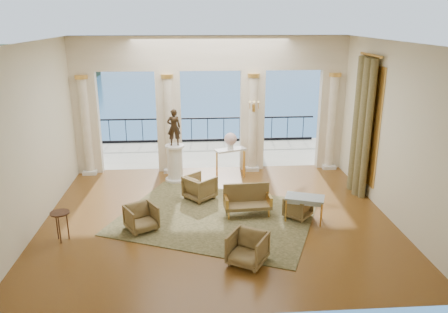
{
  "coord_description": "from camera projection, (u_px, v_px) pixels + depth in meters",
  "views": [
    {
      "loc": [
        -0.56,
        -10.5,
        5.07
      ],
      "look_at": [
        0.22,
        0.6,
        1.49
      ],
      "focal_mm": 35.0,
      "sensor_mm": 36.0,
      "label": 1
    }
  ],
  "objects": [
    {
      "name": "rug",
      "position": [
        216.0,
        217.0,
        11.55
      ],
      "size": [
        5.97,
        5.39,
        0.02
      ],
      "primitive_type": "cube",
      "rotation": [
        0.0,
        0.0,
        -0.39
      ],
      "color": "#2F341B",
      "rests_on": "ground"
    },
    {
      "name": "urn",
      "position": [
        231.0,
        140.0,
        14.11
      ],
      "size": [
        0.41,
        0.41,
        0.54
      ],
      "color": "white",
      "rests_on": "console_table"
    },
    {
      "name": "balustrade",
      "position": [
        208.0,
        132.0,
        18.47
      ],
      "size": [
        9.0,
        0.06,
        1.03
      ],
      "color": "black",
      "rests_on": "terrace"
    },
    {
      "name": "armchair_a",
      "position": [
        141.0,
        217.0,
        10.78
      ],
      "size": [
        0.93,
        0.91,
        0.71
      ],
      "primitive_type": "imported",
      "rotation": [
        0.0,
        0.0,
        0.53
      ],
      "color": "#4F3C21",
      "rests_on": "ground"
    },
    {
      "name": "settee",
      "position": [
        247.0,
        200.0,
        11.62
      ],
      "size": [
        1.28,
        0.61,
        0.83
      ],
      "rotation": [
        0.0,
        0.0,
        0.06
      ],
      "color": "#4F3C21",
      "rests_on": "ground"
    },
    {
      "name": "armchair_d",
      "position": [
        200.0,
        186.0,
        12.62
      ],
      "size": [
        1.03,
        1.04,
        0.78
      ],
      "primitive_type": "imported",
      "rotation": [
        0.0,
        0.0,
        2.3
      ],
      "color": "#4F3C21",
      "rests_on": "ground"
    },
    {
      "name": "window_frame",
      "position": [
        368.0,
        124.0,
        12.64
      ],
      "size": [
        0.04,
        1.6,
        3.4
      ],
      "primitive_type": "cube",
      "color": "#E8AC4C",
      "rests_on": "room_walls"
    },
    {
      "name": "palm_tree",
      "position": [
        259.0,
        43.0,
        16.71
      ],
      "size": [
        2.0,
        2.0,
        4.5
      ],
      "color": "#4C3823",
      "rests_on": "terrace"
    },
    {
      "name": "side_table",
      "position": [
        60.0,
        216.0,
        10.18
      ],
      "size": [
        0.45,
        0.45,
        0.73
      ],
      "color": "black",
      "rests_on": "ground"
    },
    {
      "name": "armchair_b",
      "position": [
        248.0,
        247.0,
        9.3
      ],
      "size": [
        1.0,
        0.98,
        0.77
      ],
      "primitive_type": "imported",
      "rotation": [
        0.0,
        0.0,
        -0.53
      ],
      "color": "#4F3C21",
      "rests_on": "ground"
    },
    {
      "name": "armchair_c",
      "position": [
        298.0,
        206.0,
        11.46
      ],
      "size": [
        0.84,
        0.84,
        0.63
      ],
      "primitive_type": "imported",
      "rotation": [
        0.0,
        0.0,
        -2.3
      ],
      "color": "#4F3C21",
      "rests_on": "ground"
    },
    {
      "name": "game_table",
      "position": [
        305.0,
        199.0,
        11.2
      ],
      "size": [
        1.1,
        0.83,
        0.67
      ],
      "rotation": [
        0.0,
        0.0,
        -0.34
      ],
      "color": "#A0B6C8",
      "rests_on": "ground"
    },
    {
      "name": "wall_sconce",
      "position": [
        254.0,
        107.0,
        14.31
      ],
      "size": [
        0.3,
        0.11,
        0.33
      ],
      "color": "#E8AC4C",
      "rests_on": "arcade"
    },
    {
      "name": "statue",
      "position": [
        174.0,
        127.0,
        13.6
      ],
      "size": [
        0.46,
        0.34,
        1.16
      ],
      "primitive_type": "imported",
      "rotation": [
        0.0,
        0.0,
        3.29
      ],
      "color": "#2E2114",
      "rests_on": "pedestal"
    },
    {
      "name": "curtain",
      "position": [
        361.0,
        127.0,
        12.66
      ],
      "size": [
        0.33,
        1.4,
        4.09
      ],
      "color": "brown",
      "rests_on": "ground"
    },
    {
      "name": "terrace",
      "position": [
        209.0,
        154.0,
        17.09
      ],
      "size": [
        10.0,
        3.6,
        0.1
      ],
      "primitive_type": "cube",
      "color": "#ABA591",
      "rests_on": "ground"
    },
    {
      "name": "floor",
      "position": [
        217.0,
        217.0,
        11.57
      ],
      "size": [
        9.0,
        9.0,
        0.0
      ],
      "primitive_type": "plane",
      "color": "#472612",
      "rests_on": "ground"
    },
    {
      "name": "console_table",
      "position": [
        230.0,
        154.0,
        14.26
      ],
      "size": [
        1.08,
        0.72,
        0.96
      ],
      "rotation": [
        0.0,
        0.0,
        0.36
      ],
      "color": "silver",
      "rests_on": "ground"
    },
    {
      "name": "arcade",
      "position": [
        211.0,
        95.0,
        14.4
      ],
      "size": [
        9.0,
        0.56,
        4.5
      ],
      "color": "beige",
      "rests_on": "ground"
    },
    {
      "name": "sea",
      "position": [
        197.0,
        88.0,
        70.38
      ],
      "size": [
        160.0,
        160.0,
        0.0
      ],
      "primitive_type": "plane",
      "color": "#285999",
      "rests_on": "ground"
    },
    {
      "name": "headland",
      "position": [
        26.0,
        64.0,
        76.96
      ],
      "size": [
        22.0,
        18.0,
        6.0
      ],
      "primitive_type": "cube",
      "color": "black",
      "rests_on": "sea"
    },
    {
      "name": "pedestal",
      "position": [
        175.0,
        164.0,
        13.97
      ],
      "size": [
        0.65,
        0.65,
        1.19
      ],
      "color": "silver",
      "rests_on": "ground"
    },
    {
      "name": "room_walls",
      "position": [
        220.0,
        121.0,
        9.62
      ],
      "size": [
        9.0,
        9.0,
        9.0
      ],
      "color": "#EFE8C9",
      "rests_on": "ground"
    }
  ]
}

